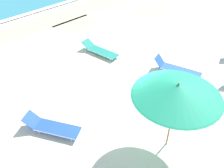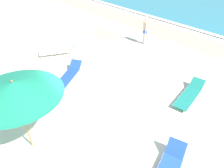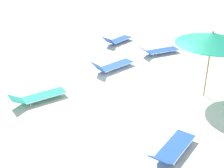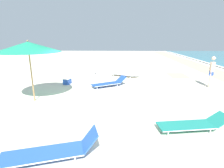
{
  "view_description": "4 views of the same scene",
  "coord_description": "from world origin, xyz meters",
  "px_view_note": "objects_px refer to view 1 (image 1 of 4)",
  "views": [
    {
      "loc": [
        -5.84,
        -4.98,
        6.93
      ],
      "look_at": [
        -0.28,
        0.76,
        0.68
      ],
      "focal_mm": 40.0,
      "sensor_mm": 36.0,
      "label": 1
    },
    {
      "loc": [
        4.68,
        -3.74,
        5.95
      ],
      "look_at": [
        -0.2,
        0.98,
        1.15
      ],
      "focal_mm": 35.0,
      "sensor_mm": 36.0,
      "label": 2
    },
    {
      "loc": [
        -9.01,
        5.61,
        6.01
      ],
      "look_at": [
        -0.05,
        1.43,
        1.04
      ],
      "focal_mm": 50.0,
      "sensor_mm": 36.0,
      "label": 3
    },
    {
      "loc": [
        6.64,
        1.43,
        2.78
      ],
      "look_at": [
        0.19,
        1.21,
        1.05
      ],
      "focal_mm": 28.0,
      "sensor_mm": 36.0,
      "label": 4
    }
  ],
  "objects_px": {
    "beach_umbrella": "(177,91)",
    "sun_lounger_beside_umbrella": "(177,69)",
    "sun_lounger_under_umbrella": "(52,126)",
    "sun_lounger_mid_beach_pair_a": "(100,50)"
  },
  "relations": [
    {
      "from": "sun_lounger_under_umbrella",
      "to": "beach_umbrella",
      "type": "bearing_deg",
      "value": -82.22
    },
    {
      "from": "beach_umbrella",
      "to": "sun_lounger_beside_umbrella",
      "type": "bearing_deg",
      "value": 30.33
    },
    {
      "from": "sun_lounger_under_umbrella",
      "to": "sun_lounger_beside_umbrella",
      "type": "bearing_deg",
      "value": -38.82
    },
    {
      "from": "beach_umbrella",
      "to": "sun_lounger_under_umbrella",
      "type": "height_order",
      "value": "beach_umbrella"
    },
    {
      "from": "beach_umbrella",
      "to": "sun_lounger_mid_beach_pair_a",
      "type": "distance_m",
      "value": 6.87
    },
    {
      "from": "beach_umbrella",
      "to": "sun_lounger_under_umbrella",
      "type": "distance_m",
      "value": 4.63
    },
    {
      "from": "sun_lounger_beside_umbrella",
      "to": "sun_lounger_mid_beach_pair_a",
      "type": "distance_m",
      "value": 4.1
    },
    {
      "from": "beach_umbrella",
      "to": "sun_lounger_mid_beach_pair_a",
      "type": "height_order",
      "value": "beach_umbrella"
    },
    {
      "from": "sun_lounger_under_umbrella",
      "to": "sun_lounger_mid_beach_pair_a",
      "type": "height_order",
      "value": "sun_lounger_under_umbrella"
    },
    {
      "from": "beach_umbrella",
      "to": "sun_lounger_beside_umbrella",
      "type": "xyz_separation_m",
      "value": [
        3.82,
        2.24,
        -2.17
      ]
    }
  ]
}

